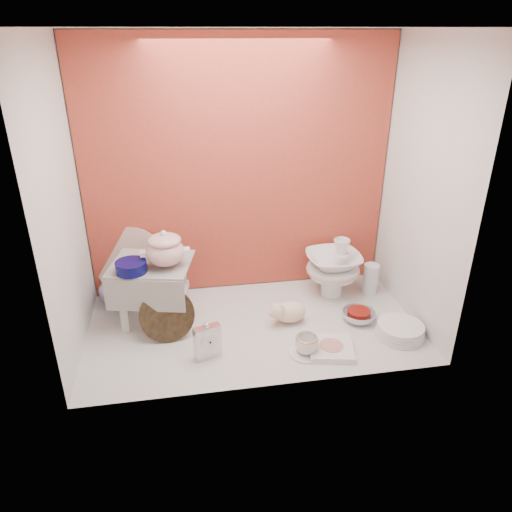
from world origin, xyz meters
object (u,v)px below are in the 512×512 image
(step_stool, at_px, (154,292))
(crystal_bowl, at_px, (359,316))
(soup_tureen, at_px, (165,248))
(blue_white_vase, at_px, (118,286))
(floral_platter, at_px, (131,264))
(plush_pig, at_px, (290,312))
(dinner_plate_stack, at_px, (400,330))
(porcelain_tower, at_px, (333,267))
(gold_rim_teacup, at_px, (306,344))
(mantel_clock, at_px, (207,340))

(step_stool, distance_m, crystal_bowl, 1.15)
(soup_tureen, distance_m, blue_white_vase, 0.53)
(step_stool, height_order, floral_platter, floral_platter)
(plush_pig, relative_size, dinner_plate_stack, 0.86)
(crystal_bowl, xyz_separation_m, porcelain_tower, (-0.06, 0.31, 0.16))
(gold_rim_teacup, bearing_deg, crystal_bowl, 33.84)
(soup_tureen, xyz_separation_m, floral_platter, (-0.22, 0.34, -0.24))
(mantel_clock, height_order, porcelain_tower, porcelain_tower)
(mantel_clock, relative_size, plush_pig, 0.88)
(dinner_plate_stack, bearing_deg, mantel_clock, -179.79)
(blue_white_vase, distance_m, plush_pig, 1.03)
(gold_rim_teacup, height_order, porcelain_tower, porcelain_tower)
(blue_white_vase, relative_size, crystal_bowl, 1.25)
(mantel_clock, distance_m, dinner_plate_stack, 1.03)
(step_stool, height_order, mantel_clock, step_stool)
(mantel_clock, bearing_deg, floral_platter, 101.21)
(blue_white_vase, bearing_deg, step_stool, -44.31)
(floral_platter, xyz_separation_m, crystal_bowl, (1.26, -0.49, -0.19))
(soup_tureen, bearing_deg, crystal_bowl, -8.30)
(soup_tureen, height_order, dinner_plate_stack, soup_tureen)
(dinner_plate_stack, relative_size, porcelain_tower, 0.70)
(mantel_clock, distance_m, gold_rim_teacup, 0.50)
(floral_platter, bearing_deg, blue_white_vase, -137.48)
(blue_white_vase, height_order, crystal_bowl, blue_white_vase)
(crystal_bowl, bearing_deg, dinner_plate_stack, -48.62)
(mantel_clock, height_order, gold_rim_teacup, mantel_clock)
(dinner_plate_stack, bearing_deg, soup_tureen, 164.39)
(blue_white_vase, bearing_deg, porcelain_tower, -4.57)
(mantel_clock, bearing_deg, porcelain_tower, 12.96)
(blue_white_vase, height_order, gold_rim_teacup, blue_white_vase)
(gold_rim_teacup, xyz_separation_m, dinner_plate_stack, (0.54, 0.07, -0.02))
(step_stool, relative_size, floral_platter, 0.92)
(soup_tureen, height_order, floral_platter, soup_tureen)
(mantel_clock, relative_size, porcelain_tower, 0.53)
(gold_rim_teacup, relative_size, porcelain_tower, 0.32)
(mantel_clock, distance_m, crystal_bowl, 0.89)
(floral_platter, height_order, dinner_plate_stack, floral_platter)
(step_stool, height_order, plush_pig, step_stool)
(step_stool, relative_size, crystal_bowl, 2.19)
(gold_rim_teacup, height_order, crystal_bowl, gold_rim_teacup)
(floral_platter, xyz_separation_m, mantel_clock, (0.40, -0.68, -0.13))
(soup_tureen, relative_size, mantel_clock, 1.24)
(soup_tureen, height_order, mantel_clock, soup_tureen)
(mantel_clock, bearing_deg, dinner_plate_stack, -18.79)
(blue_white_vase, xyz_separation_m, porcelain_tower, (1.28, -0.10, 0.07))
(floral_platter, xyz_separation_m, blue_white_vase, (-0.08, -0.08, -0.11))
(step_stool, xyz_separation_m, dinner_plate_stack, (1.29, -0.39, -0.14))
(plush_pig, bearing_deg, soup_tureen, 176.42)
(floral_platter, bearing_deg, gold_rim_teacup, -39.86)
(plush_pig, distance_m, porcelain_tower, 0.43)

